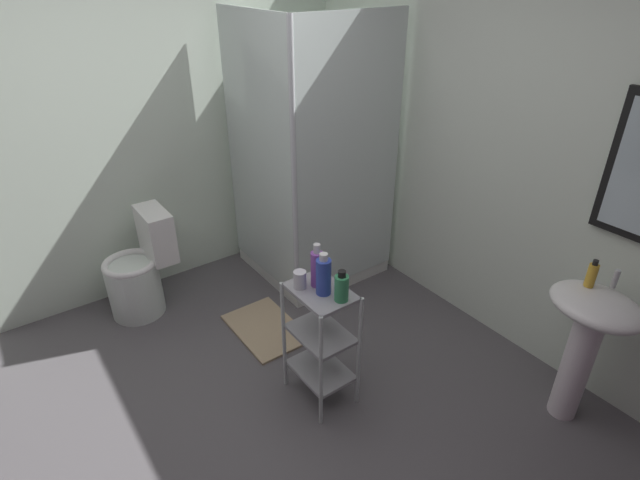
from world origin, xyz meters
The scene contains 14 objects.
ground_plane centered at (0.00, 0.00, -0.01)m, with size 4.20×4.20×0.02m, color #565256.
wall_back centered at (0.01, 1.85, 1.25)m, with size 4.20×0.14×2.50m.
wall_left centered at (-1.85, 0.00, 1.25)m, with size 0.10×4.20×2.50m, color silver.
shower_stall centered at (-1.18, 1.19, 0.46)m, with size 0.92×0.92×2.00m.
pedestal_sink centered at (0.86, 1.52, 0.58)m, with size 0.46×0.37×0.81m.
sink_faucet centered at (0.86, 1.64, 0.86)m, with size 0.03×0.03×0.10m, color silver.
toilet centered at (-1.48, -0.07, 0.31)m, with size 0.37×0.49×0.76m.
storage_cart centered at (-0.06, 0.49, 0.44)m, with size 0.38×0.28×0.74m.
hand_soap_bottle centered at (0.78, 1.55, 0.88)m, with size 0.05×0.05×0.15m.
conditioner_bottle_purple centered at (-0.12, 0.50, 0.85)m, with size 0.07×0.07×0.25m.
shampoo_bottle_blue centered at (-0.04, 0.49, 0.85)m, with size 0.08×0.08×0.24m.
body_wash_bottle_green centered at (0.06, 0.53, 0.82)m, with size 0.07×0.07×0.17m.
rinse_cup centered at (-0.15, 0.42, 0.79)m, with size 0.07×0.07×0.10m, color silver.
bath_mat centered at (-0.76, 0.52, 0.01)m, with size 0.60×0.40×0.02m, color tan.
Camera 1 is at (1.65, -0.76, 2.24)m, focal length 27.69 mm.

